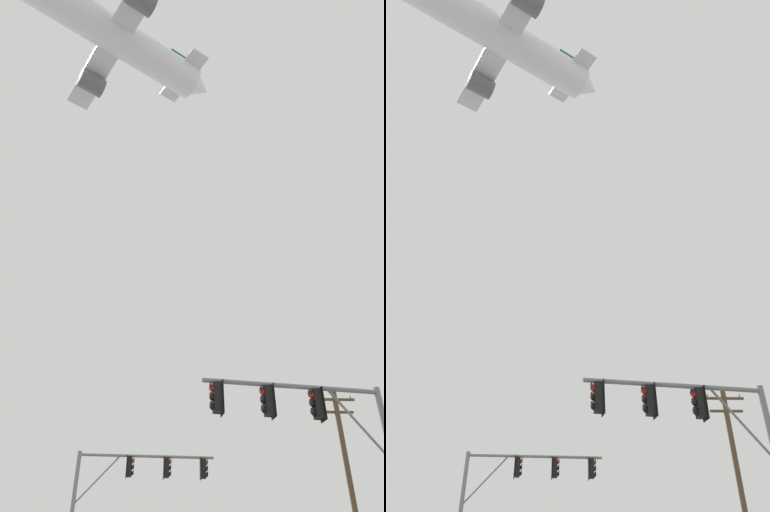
{
  "view_description": "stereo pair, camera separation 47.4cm",
  "coord_description": "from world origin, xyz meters",
  "views": [
    {
      "loc": [
        -0.3,
        -5.8,
        1.3
      ],
      "look_at": [
        0.51,
        14.59,
        15.98
      ],
      "focal_mm": 32.32,
      "sensor_mm": 36.0,
      "label": 1
    },
    {
      "loc": [
        0.18,
        -5.82,
        1.3
      ],
      "look_at": [
        0.51,
        14.59,
        15.98
      ],
      "focal_mm": 32.32,
      "sensor_mm": 36.0,
      "label": 2
    }
  ],
  "objects": [
    {
      "name": "signal_pole_near",
      "position": [
        4.13,
        8.5,
        5.12
      ],
      "size": [
        5.94,
        1.13,
        6.64
      ],
      "color": "slate",
      "rests_on": "ground"
    },
    {
      "name": "airplane",
      "position": [
        -8.78,
        23.19,
        54.21
      ],
      "size": [
        26.01,
        20.08,
        7.83
      ],
      "color": "white"
    },
    {
      "name": "signal_pole_far",
      "position": [
        -2.34,
        18.94,
        5.27
      ],
      "size": [
        6.83,
        0.8,
        6.79
      ],
      "color": "slate",
      "rests_on": "ground"
    },
    {
      "name": "utility_pole",
      "position": [
        8.7,
        19.44,
        5.46
      ],
      "size": [
        2.2,
        0.28,
        10.3
      ],
      "color": "brown",
      "rests_on": "ground"
    }
  ]
}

